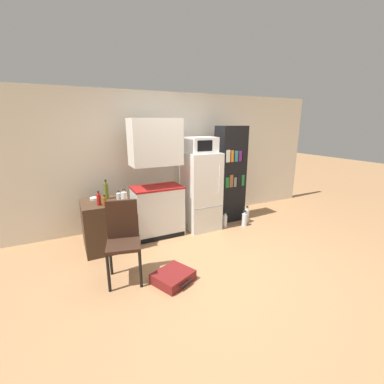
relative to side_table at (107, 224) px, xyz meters
name	(u,v)px	position (x,y,z in m)	size (l,w,h in m)	color
ground_plane	(226,263)	(1.41, -1.26, -0.38)	(24.00, 24.00, 0.00)	#A3754C
wall_back	(180,158)	(1.61, 0.74, 0.86)	(6.40, 0.10, 2.47)	silver
side_table	(107,224)	(0.00, 0.00, 0.00)	(0.69, 0.68, 0.76)	#422D1E
kitchen_hutch	(157,183)	(0.88, 0.09, 0.55)	(0.84, 0.51, 1.99)	silver
refrigerator	(201,191)	(1.71, 0.04, 0.33)	(0.60, 0.61, 1.42)	silver
microwave	(201,145)	(1.71, 0.04, 1.17)	(0.49, 0.41, 0.27)	silver
bookshelf	(230,175)	(2.42, 0.16, 0.55)	(0.55, 0.37, 1.87)	black
bottle_amber_beer	(105,201)	(-0.02, -0.24, 0.45)	(0.07, 0.07, 0.16)	brown
bottle_milk_white	(124,197)	(0.26, -0.21, 0.47)	(0.09, 0.09, 0.21)	white
bottle_olive_oil	(106,191)	(0.06, 0.11, 0.51)	(0.06, 0.06, 0.31)	#566619
bottle_clear_short	(119,197)	(0.21, -0.07, 0.45)	(0.08, 0.08, 0.15)	silver
bottle_ketchup_red	(99,199)	(-0.09, -0.17, 0.47)	(0.06, 0.06, 0.21)	#AD1914
bowl	(94,199)	(-0.13, 0.16, 0.40)	(0.13, 0.13, 0.04)	silver
chair	(123,234)	(0.07, -0.95, 0.21)	(0.48, 0.48, 1.00)	black
suitcase_large_flat	(173,277)	(0.57, -1.33, -0.32)	(0.57, 0.54, 0.13)	maroon
water_bottle_front	(244,219)	(2.49, -0.27, -0.25)	(0.10, 0.10, 0.31)	silver
water_bottle_middle	(225,221)	(2.12, -0.15, -0.26)	(0.08, 0.08, 0.29)	silver
water_bottle_back	(247,216)	(2.64, -0.16, -0.24)	(0.08, 0.08, 0.34)	silver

